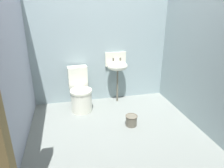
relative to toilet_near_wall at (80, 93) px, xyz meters
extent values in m
cube|color=slate|center=(0.46, -0.94, -0.36)|extent=(3.06, 2.99, 0.08)
cube|color=#8CA1A5|center=(0.46, 0.40, 0.89)|extent=(3.06, 0.10, 2.42)
cube|color=#939AAC|center=(-0.92, -0.84, 0.89)|extent=(0.10, 2.79, 2.42)
cube|color=#93A6AB|center=(1.85, -0.84, 0.89)|extent=(0.10, 2.79, 2.42)
cylinder|color=silver|center=(0.01, -0.09, -0.13)|extent=(0.41, 0.41, 0.38)
cylinder|color=silver|center=(0.01, -0.09, 0.08)|extent=(0.43, 0.43, 0.04)
cube|color=silver|center=(-0.02, 0.21, 0.26)|extent=(0.37, 0.21, 0.40)
cylinder|color=#625D4E|center=(0.76, 0.16, 0.01)|extent=(0.04, 0.04, 0.66)
ellipsoid|color=silver|center=(0.76, 0.16, 0.43)|extent=(0.40, 0.32, 0.18)
cube|color=silver|center=(0.76, 0.33, 0.53)|extent=(0.42, 0.04, 0.28)
cylinder|color=#625D4E|center=(0.69, 0.22, 0.55)|extent=(0.04, 0.04, 0.06)
cylinder|color=#625D4E|center=(0.83, 0.22, 0.55)|extent=(0.04, 0.04, 0.06)
cylinder|color=#625D4E|center=(0.76, -0.77, -0.24)|extent=(0.18, 0.18, 0.17)
torus|color=#625949|center=(0.76, -0.77, -0.15)|extent=(0.20, 0.20, 0.02)
camera|label=1|loc=(-0.21, -3.52, 1.54)|focal=32.63mm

